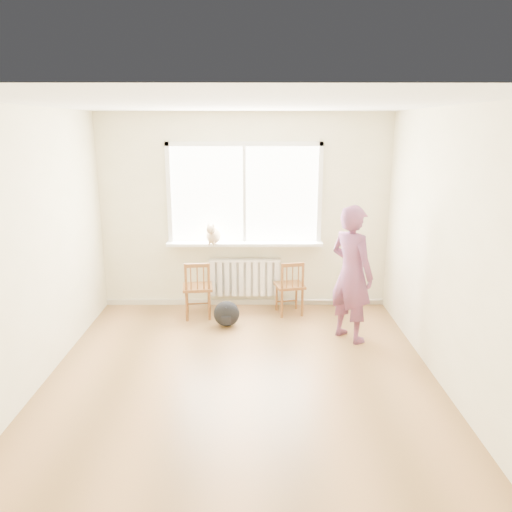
{
  "coord_description": "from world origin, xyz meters",
  "views": [
    {
      "loc": [
        0.13,
        -4.59,
        2.52
      ],
      "look_at": [
        0.15,
        1.2,
        1.0
      ],
      "focal_mm": 35.0,
      "sensor_mm": 36.0,
      "label": 1
    }
  ],
  "objects_px": {
    "cat": "(213,235)",
    "backpack": "(227,314)",
    "chair_right": "(290,288)",
    "person": "(352,274)",
    "chair_left": "(198,290)"
  },
  "relations": [
    {
      "from": "chair_left",
      "to": "person",
      "type": "distance_m",
      "value": 2.07
    },
    {
      "from": "chair_right",
      "to": "backpack",
      "type": "relative_size",
      "value": 2.27
    },
    {
      "from": "chair_right",
      "to": "backpack",
      "type": "xyz_separation_m",
      "value": [
        -0.85,
        -0.41,
        -0.22
      ]
    },
    {
      "from": "chair_left",
      "to": "backpack",
      "type": "distance_m",
      "value": 0.54
    },
    {
      "from": "backpack",
      "to": "chair_left",
      "type": "bearing_deg",
      "value": 144.12
    },
    {
      "from": "chair_left",
      "to": "backpack",
      "type": "bearing_deg",
      "value": 137.44
    },
    {
      "from": "chair_left",
      "to": "cat",
      "type": "distance_m",
      "value": 0.78
    },
    {
      "from": "chair_right",
      "to": "backpack",
      "type": "bearing_deg",
      "value": 13.97
    },
    {
      "from": "chair_left",
      "to": "backpack",
      "type": "height_order",
      "value": "chair_left"
    },
    {
      "from": "person",
      "to": "cat",
      "type": "bearing_deg",
      "value": 21.46
    },
    {
      "from": "cat",
      "to": "backpack",
      "type": "distance_m",
      "value": 1.11
    },
    {
      "from": "chair_right",
      "to": "backpack",
      "type": "distance_m",
      "value": 0.97
    },
    {
      "from": "cat",
      "to": "backpack",
      "type": "height_order",
      "value": "cat"
    },
    {
      "from": "cat",
      "to": "backpack",
      "type": "relative_size",
      "value": 1.38
    },
    {
      "from": "chair_left",
      "to": "backpack",
      "type": "xyz_separation_m",
      "value": [
        0.4,
        -0.29,
        -0.23
      ]
    }
  ]
}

